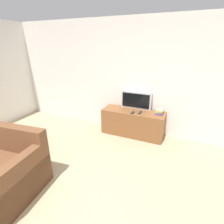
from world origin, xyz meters
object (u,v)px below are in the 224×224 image
at_px(tv_stand, 133,123).
at_px(book_stack, 160,112).
at_px(remote_secondary, 133,113).
at_px(remote_on_stand, 140,113).
at_px(television, 136,100).

bearing_deg(tv_stand, book_stack, 7.35).
height_order(book_stack, remote_secondary, book_stack).
xyz_separation_m(tv_stand, remote_on_stand, (0.18, -0.07, 0.31)).
xyz_separation_m(television, book_stack, (0.58, -0.12, -0.15)).
height_order(tv_stand, remote_on_stand, remote_on_stand).
bearing_deg(television, book_stack, -11.73).
bearing_deg(remote_on_stand, tv_stand, 159.40).
height_order(book_stack, remote_on_stand, book_stack).
height_order(television, remote_on_stand, television).
relative_size(television, remote_on_stand, 4.25).
bearing_deg(television, remote_on_stand, -55.42).
bearing_deg(remote_on_stand, remote_secondary, -157.46).
height_order(television, remote_secondary, television).
bearing_deg(remote_secondary, television, 94.89).
xyz_separation_m(tv_stand, television, (-0.00, 0.20, 0.50)).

